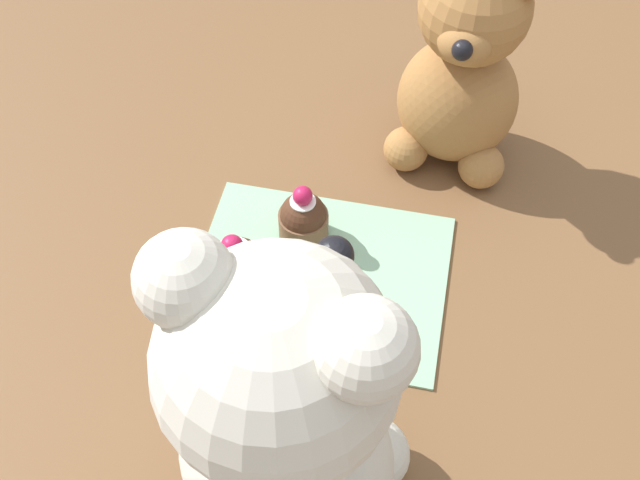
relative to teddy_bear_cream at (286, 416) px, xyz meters
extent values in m
plane|color=brown|center=(0.02, -0.19, -0.14)|extent=(4.00, 4.00, 0.00)
cube|color=#8EBC99|center=(0.02, -0.19, -0.13)|extent=(0.22, 0.18, 0.01)
ellipsoid|color=beige|center=(0.00, 0.00, -0.06)|extent=(0.16, 0.15, 0.16)
sphere|color=beige|center=(0.00, 0.00, 0.07)|extent=(0.13, 0.13, 0.13)
ellipsoid|color=beige|center=(-0.01, -0.05, 0.07)|extent=(0.07, 0.07, 0.05)
sphere|color=black|center=(-0.01, -0.07, 0.07)|extent=(0.02, 0.02, 0.02)
sphere|color=beige|center=(-0.04, 0.01, 0.12)|extent=(0.05, 0.05, 0.05)
sphere|color=beige|center=(0.04, -0.01, 0.12)|extent=(0.05, 0.05, 0.05)
sphere|color=beige|center=(-0.05, -0.03, -0.11)|extent=(0.05, 0.05, 0.05)
sphere|color=beige|center=(0.04, -0.05, -0.11)|extent=(0.05, 0.05, 0.05)
ellipsoid|color=#A3703D|center=(-0.08, -0.37, -0.07)|extent=(0.12, 0.11, 0.13)
sphere|color=#A3703D|center=(-0.08, -0.37, 0.03)|extent=(0.10, 0.10, 0.10)
ellipsoid|color=#A3703D|center=(-0.07, -0.33, 0.02)|extent=(0.05, 0.04, 0.04)
sphere|color=black|center=(-0.07, -0.31, 0.03)|extent=(0.02, 0.02, 0.02)
sphere|color=#A3703D|center=(-0.04, -0.34, -0.12)|extent=(0.04, 0.04, 0.04)
sphere|color=#A3703D|center=(-0.11, -0.33, -0.12)|extent=(0.04, 0.04, 0.04)
cylinder|color=brown|center=(0.08, -0.15, -0.11)|extent=(0.06, 0.06, 0.04)
sphere|color=#472819|center=(0.08, -0.15, -0.10)|extent=(0.06, 0.06, 0.06)
cylinder|color=white|center=(0.08, -0.15, -0.07)|extent=(0.03, 0.03, 0.00)
sphere|color=#B71947|center=(0.08, -0.15, -0.06)|extent=(0.02, 0.02, 0.02)
cylinder|color=brown|center=(0.04, -0.23, -0.12)|extent=(0.04, 0.04, 0.03)
sphere|color=#472819|center=(0.04, -0.23, -0.10)|extent=(0.04, 0.04, 0.04)
cylinder|color=white|center=(0.04, -0.23, -0.08)|extent=(0.02, 0.02, 0.00)
sphere|color=#B71947|center=(0.04, -0.23, -0.08)|extent=(0.02, 0.02, 0.02)
camera|label=1|loc=(-0.06, 0.17, 0.41)|focal=42.00mm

